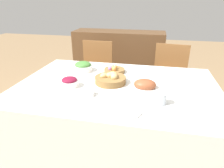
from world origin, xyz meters
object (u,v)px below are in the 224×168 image
(sideboard, at_px, (119,59))
(knife, at_px, (146,113))
(drinking_cup, at_px, (161,98))
(butter_dish, at_px, (87,93))
(beet_salad_bowl, at_px, (70,82))
(dinner_plate, at_px, (123,110))
(egg_basket, at_px, (114,70))
(ham_platter, at_px, (145,85))
(green_salad_bowl, at_px, (83,67))
(spoon, at_px, (151,113))
(chair_far_right, at_px, (169,77))
(fork, at_px, (100,107))
(chair_far_left, at_px, (95,72))
(bread_basket, at_px, (111,79))

(sideboard, distance_m, knife, 2.17)
(drinking_cup, relative_size, butter_dish, 0.75)
(sideboard, xyz_separation_m, beet_salad_bowl, (-0.10, -1.78, 0.31))
(dinner_plate, bearing_deg, egg_basket, 105.90)
(beet_salad_bowl, distance_m, dinner_plate, 0.59)
(drinking_cup, height_order, butter_dish, drinking_cup)
(drinking_cup, bearing_deg, sideboard, 108.55)
(ham_platter, xyz_separation_m, dinner_plate, (-0.12, -0.39, -0.02))
(green_salad_bowl, bearing_deg, egg_basket, 4.78)
(knife, distance_m, spoon, 0.03)
(drinking_cup, bearing_deg, chair_far_right, 83.06)
(beet_salad_bowl, distance_m, butter_dish, 0.23)
(fork, height_order, spoon, same)
(chair_far_right, bearing_deg, spoon, -92.03)
(ham_platter, height_order, spoon, ham_platter)
(egg_basket, bearing_deg, butter_dish, -100.82)
(ham_platter, bearing_deg, chair_far_left, 127.38)
(drinking_cup, bearing_deg, butter_dish, 177.11)
(egg_basket, distance_m, fork, 0.72)
(dinner_plate, distance_m, fork, 0.16)
(chair_far_left, bearing_deg, sideboard, 78.34)
(sideboard, relative_size, butter_dish, 12.97)
(butter_dish, bearing_deg, fork, -49.15)
(beet_salad_bowl, relative_size, drinking_cup, 1.77)
(beet_salad_bowl, relative_size, knife, 0.77)
(chair_far_left, relative_size, egg_basket, 4.32)
(egg_basket, xyz_separation_m, fork, (0.05, -0.71, -0.02))
(sideboard, distance_m, fork, 2.11)
(egg_basket, relative_size, drinking_cup, 2.42)
(sideboard, bearing_deg, dinner_plate, -79.06)
(ham_platter, relative_size, drinking_cup, 3.36)
(spoon, bearing_deg, knife, -178.05)
(sideboard, bearing_deg, knife, -74.96)
(sideboard, distance_m, butter_dish, 1.93)
(sideboard, bearing_deg, egg_basket, -81.73)
(green_salad_bowl, relative_size, knife, 0.99)
(chair_far_left, distance_m, knife, 1.54)
(spoon, xyz_separation_m, butter_dish, (-0.49, 0.17, 0.01))
(bread_basket, bearing_deg, sideboard, 97.68)
(chair_far_left, distance_m, beet_salad_bowl, 1.07)
(green_salad_bowl, xyz_separation_m, drinking_cup, (0.77, -0.54, -0.00))
(bread_basket, bearing_deg, egg_basket, 94.65)
(butter_dish, bearing_deg, green_salad_bowl, 112.98)
(dinner_plate, bearing_deg, ham_platter, 72.30)
(chair_far_right, distance_m, chair_far_left, 0.98)
(egg_basket, height_order, green_salad_bowl, green_salad_bowl)
(drinking_cup, xyz_separation_m, butter_dish, (-0.55, 0.03, -0.03))
(chair_far_right, height_order, ham_platter, chair_far_right)
(bread_basket, bearing_deg, fork, -86.85)
(chair_far_left, distance_m, egg_basket, 0.78)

